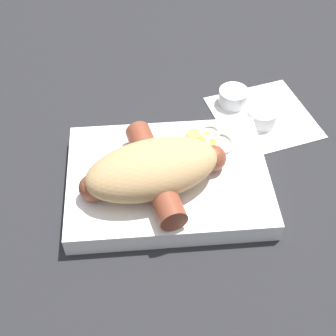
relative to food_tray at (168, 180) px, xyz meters
The scene contains 8 objects.
ground_plane 0.02m from the food_tray, ahead, with size 3.00×3.00×0.00m, color #232326.
food_tray is the anchor object (origin of this frame).
bread_roll 0.05m from the food_tray, 39.43° to the left, with size 0.19×0.13×0.06m.
sausage 0.04m from the food_tray, 34.63° to the left, with size 0.19×0.17×0.03m.
pickled_veggies 0.09m from the food_tray, 139.74° to the right, with size 0.07×0.06×0.01m.
napkin 0.21m from the food_tray, 141.65° to the right, with size 0.18×0.18×0.00m.
condiment_cup_near 0.19m from the food_tray, 143.13° to the right, with size 0.05×0.05×0.03m.
condiment_cup_far 0.20m from the food_tray, 125.69° to the right, with size 0.05×0.05×0.03m.
Camera 1 is at (0.03, 0.40, 0.51)m, focal length 50.00 mm.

